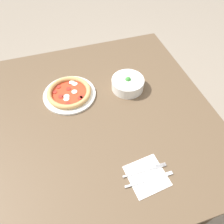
{
  "coord_description": "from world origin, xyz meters",
  "views": [
    {
      "loc": [
        0.68,
        -0.19,
        1.6
      ],
      "look_at": [
        0.02,
        0.02,
        0.75
      ],
      "focal_mm": 35.0,
      "sensor_mm": 36.0,
      "label": 1
    }
  ],
  "objects": [
    {
      "name": "dining_table",
      "position": [
        0.0,
        0.0,
        0.64
      ],
      "size": [
        1.2,
        1.08,
        0.73
      ],
      "color": "brown",
      "rests_on": "ground_plane"
    },
    {
      "name": "napkin",
      "position": [
        0.38,
        0.06,
        0.73
      ],
      "size": [
        0.17,
        0.17,
        0.0
      ],
      "color": "white",
      "rests_on": "dining_table"
    },
    {
      "name": "knife",
      "position": [
        0.4,
        0.05,
        0.73
      ],
      "size": [
        0.02,
        0.21,
        0.01
      ],
      "rotation": [
        0.0,
        0.0,
        1.56
      ],
      "color": "silver",
      "rests_on": "napkin"
    },
    {
      "name": "pizza",
      "position": [
        -0.17,
        -0.16,
        0.74
      ],
      "size": [
        0.29,
        0.29,
        0.04
      ],
      "color": "white",
      "rests_on": "dining_table"
    },
    {
      "name": "fork",
      "position": [
        0.36,
        0.06,
        0.73
      ],
      "size": [
        0.02,
        0.2,
        0.0
      ],
      "rotation": [
        0.0,
        0.0,
        1.56
      ],
      "color": "silver",
      "rests_on": "napkin"
    },
    {
      "name": "bowl",
      "position": [
        -0.13,
        0.16,
        0.76
      ],
      "size": [
        0.18,
        0.18,
        0.08
      ],
      "color": "white",
      "rests_on": "dining_table"
    },
    {
      "name": "ground_plane",
      "position": [
        0.0,
        0.0,
        0.0
      ],
      "size": [
        8.0,
        8.0,
        0.0
      ],
      "primitive_type": "plane",
      "color": "gray"
    }
  ]
}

